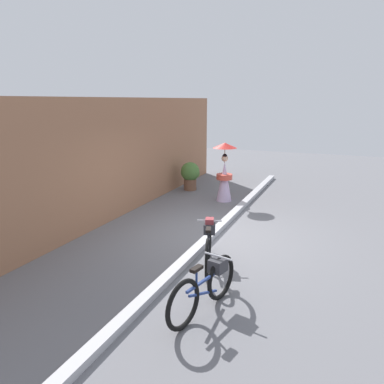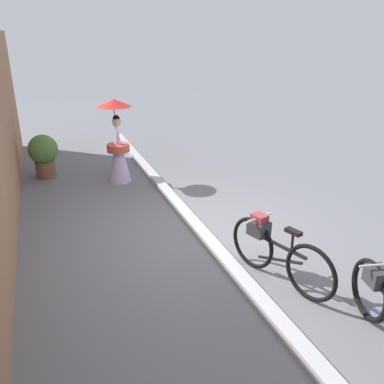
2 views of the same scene
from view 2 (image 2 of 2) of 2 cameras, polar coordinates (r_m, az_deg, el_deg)
The scene contains 5 objects.
ground_plane at distance 6.65m, azimuth 1.34°, elevation -6.15°, with size 30.00×30.00×0.00m, color slate.
sidewalk_curb at distance 6.62m, azimuth 1.35°, elevation -5.69°, with size 14.00×0.20×0.12m, color #B2B2B7.
bicycle_far_side at distance 5.45m, azimuth 11.70°, elevation -8.00°, with size 1.64×0.64×0.84m.
person_with_parasol at distance 8.91m, azimuth -10.46°, elevation 6.87°, with size 0.74×0.74×1.80m.
potted_plant_by_door at distance 9.74m, azimuth -20.15°, elevation 5.18°, with size 0.67×0.66×0.98m.
Camera 2 is at (-5.45, 2.21, 3.10)m, focal length 37.80 mm.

